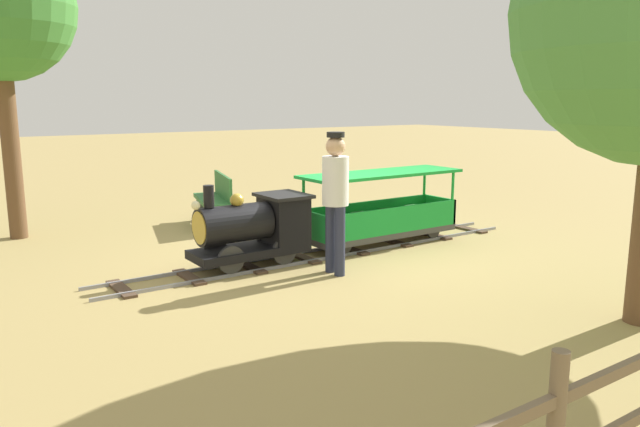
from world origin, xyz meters
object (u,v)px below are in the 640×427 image
passenger_car (381,215)px  park_bench (215,200)px  conductor_person (335,191)px  locomotive (255,227)px

passenger_car → park_bench: bearing=28.5°
conductor_person → park_bench: size_ratio=1.19×
locomotive → passenger_car: 1.95m
locomotive → conductor_person: size_ratio=0.89×
passenger_car → locomotive: bearing=90.0°
conductor_person → park_bench: (3.22, -0.00, -0.54)m
park_bench → passenger_car: bearing=-151.5°
conductor_person → park_bench: 3.26m
passenger_car → park_bench: 2.79m
park_bench → locomotive: bearing=165.9°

